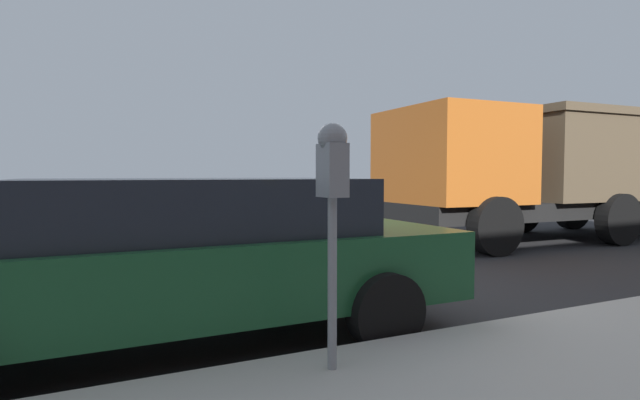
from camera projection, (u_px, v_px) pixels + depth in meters
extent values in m
plane|color=#2B2B2D|center=(299.00, 294.00, 5.91)|extent=(220.00, 220.00, 0.00)
cylinder|color=gray|center=(332.00, 284.00, 3.20)|extent=(0.06, 0.06, 1.11)
cube|color=gray|center=(332.00, 170.00, 3.16)|extent=(0.20, 0.14, 0.34)
sphere|color=gray|center=(332.00, 138.00, 3.15)|extent=(0.19, 0.19, 0.19)
cube|color=gold|center=(325.00, 177.00, 3.26)|extent=(0.01, 0.11, 0.12)
cube|color=black|center=(325.00, 159.00, 3.25)|extent=(0.01, 0.10, 0.08)
cube|color=#1E5B33|center=(172.00, 270.00, 4.20)|extent=(1.92, 4.90, 0.60)
cube|color=#232833|center=(195.00, 206.00, 4.26)|extent=(1.68, 2.75, 0.47)
cylinder|color=black|center=(386.00, 311.00, 4.02)|extent=(0.22, 0.64, 0.64)
cylinder|color=black|center=(295.00, 271.00, 5.72)|extent=(0.22, 0.64, 0.64)
cube|color=black|center=(542.00, 208.00, 10.84)|extent=(2.32, 7.16, 0.35)
cube|color=#C66623|center=(450.00, 156.00, 9.78)|extent=(2.58, 2.19, 1.82)
cube|color=brown|center=(586.00, 160.00, 11.33)|extent=(2.63, 4.47, 1.75)
cube|color=brown|center=(587.00, 118.00, 11.29)|extent=(2.74, 4.57, 0.16)
cylinder|color=black|center=(496.00, 226.00, 8.69)|extent=(0.33, 1.05, 1.04)
cylinder|color=black|center=(412.00, 215.00, 11.00)|extent=(0.33, 1.05, 1.04)
cylinder|color=black|center=(619.00, 219.00, 9.99)|extent=(0.33, 1.05, 1.04)
cylinder|color=black|center=(521.00, 211.00, 12.29)|extent=(0.33, 1.05, 1.04)
cylinder|color=black|center=(572.00, 209.00, 13.01)|extent=(0.33, 1.05, 1.04)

